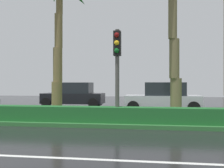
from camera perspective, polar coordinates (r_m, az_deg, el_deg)
The scene contains 7 objects.
ground_plane at distance 13.63m, azimuth -10.19°, elevation -7.09°, with size 90.00×42.00×0.10m, color black.
median_strip at distance 12.68m, azimuth -11.65°, elevation -7.08°, with size 85.50×4.00×0.15m, color #2D6B33.
median_hedge at distance 11.34m, azimuth -14.11°, elevation -6.03°, with size 76.50×0.70×0.60m.
palm_tree_centre_left at distance 13.51m, azimuth -11.15°, elevation 17.00°, with size 3.58×3.47×6.92m.
traffic_signal_median_right at distance 10.59m, azimuth 1.10°, elevation 5.45°, with size 0.28×0.43×3.63m.
car_in_traffic_leading at distance 19.39m, azimuth -8.03°, elevation -2.33°, with size 4.30×2.02×1.72m.
car_in_traffic_second at distance 16.13m, azimuth 10.74°, elevation -2.84°, with size 4.30×2.02×1.72m.
Camera 1 is at (4.34, -3.81, 1.68)m, focal length 43.40 mm.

